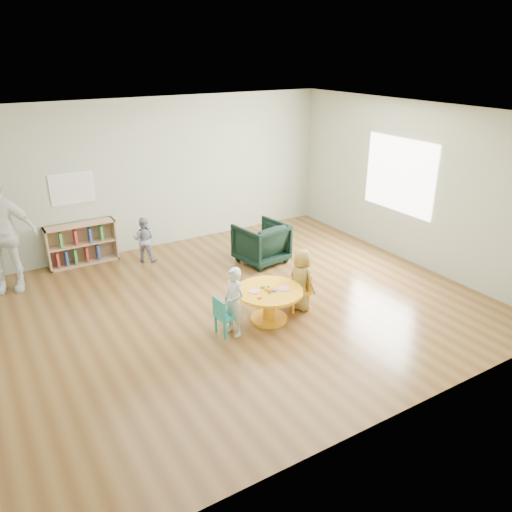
# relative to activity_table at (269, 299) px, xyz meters

# --- Properties ---
(room) EXTENTS (7.10, 7.00, 2.80)m
(room) POSITION_rel_activity_table_xyz_m (-0.14, 0.61, 1.56)
(room) COLOR brown
(room) RESTS_ON ground
(activity_table) EXTENTS (0.95, 0.95, 0.52)m
(activity_table) POSITION_rel_activity_table_xyz_m (0.00, 0.00, 0.00)
(activity_table) COLOR #FFAA15
(activity_table) RESTS_ON ground
(kid_chair_left) EXTENTS (0.31, 0.31, 0.55)m
(kid_chair_left) POSITION_rel_activity_table_xyz_m (-0.71, -0.01, -0.04)
(kid_chair_left) COLOR teal
(kid_chair_left) RESTS_ON ground
(kid_chair_right) EXTENTS (0.37, 0.37, 0.58)m
(kid_chair_right) POSITION_rel_activity_table_xyz_m (0.59, 0.06, -0.02)
(kid_chair_right) COLOR #FFAA15
(kid_chair_right) RESTS_ON ground
(bookshelf) EXTENTS (1.20, 0.30, 0.75)m
(bookshelf) POSITION_rel_activity_table_xyz_m (-1.77, 3.47, 0.04)
(bookshelf) COLOR #A6805C
(bookshelf) RESTS_ON ground
(alphabet_poster) EXTENTS (0.74, 0.01, 0.54)m
(alphabet_poster) POSITION_rel_activity_table_xyz_m (-1.76, 3.60, 1.02)
(alphabet_poster) COLOR white
(alphabet_poster) RESTS_ON ground
(armchair) EXTENTS (0.90, 0.92, 0.74)m
(armchair) POSITION_rel_activity_table_xyz_m (1.00, 1.83, 0.04)
(armchair) COLOR black
(armchair) RESTS_ON ground
(child_left) EXTENTS (0.29, 0.39, 0.97)m
(child_left) POSITION_rel_activity_table_xyz_m (-0.60, -0.07, 0.15)
(child_left) COLOR silver
(child_left) RESTS_ON ground
(child_right) EXTENTS (0.38, 0.51, 0.94)m
(child_right) POSITION_rel_activity_table_xyz_m (0.59, 0.05, 0.14)
(child_right) COLOR yellow
(child_right) RESTS_ON ground
(toddler) EXTENTS (0.51, 0.49, 0.83)m
(toddler) POSITION_rel_activity_table_xyz_m (-0.77, 2.97, 0.09)
(toddler) COLOR #1B2344
(toddler) RESTS_ON ground
(adult_caretaker) EXTENTS (1.18, 0.76, 1.87)m
(adult_caretaker) POSITION_rel_activity_table_xyz_m (-3.03, 2.99, 0.61)
(adult_caretaker) COLOR white
(adult_caretaker) RESTS_ON ground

